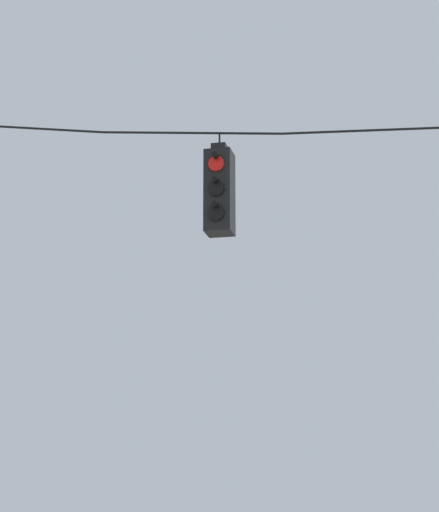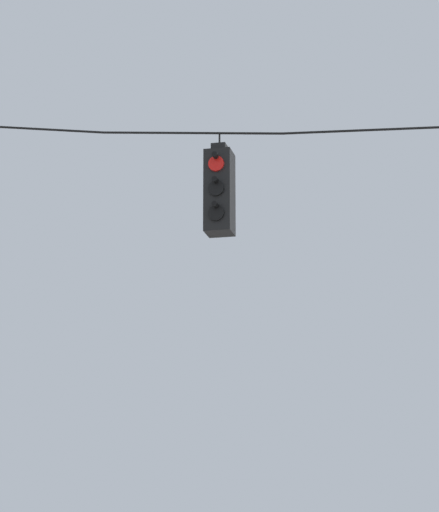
% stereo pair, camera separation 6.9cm
% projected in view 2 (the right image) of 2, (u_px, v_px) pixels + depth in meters
% --- Properties ---
extents(traffic_light_near_right_pole, '(0.34, 0.46, 1.33)m').
position_uv_depth(traffic_light_near_right_pole, '(219.00, 191.00, 12.53)').
color(traffic_light_near_right_pole, black).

